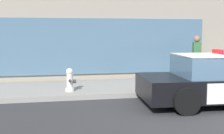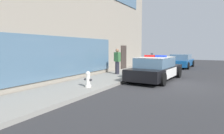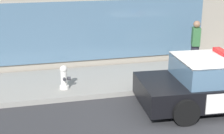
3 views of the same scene
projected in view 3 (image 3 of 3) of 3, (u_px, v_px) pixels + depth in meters
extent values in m
plane|color=#303033|center=(203.00, 128.00, 8.00)|extent=(48.00, 48.00, 0.00)
cube|color=gray|center=(150.00, 76.00, 11.33)|extent=(48.00, 2.63, 0.15)
cube|color=slate|center=(14.00, 35.00, 11.13)|extent=(13.68, 0.08, 2.10)
cube|color=silver|center=(169.00, 86.00, 8.81)|extent=(1.53, 1.91, 0.05)
cube|color=silver|center=(211.00, 76.00, 10.03)|extent=(2.13, 0.16, 0.51)
cube|color=yellow|center=(211.00, 76.00, 10.05)|extent=(0.22, 0.03, 0.26)
cube|color=red|center=(221.00, 52.00, 9.16)|extent=(0.24, 0.65, 0.11)
cylinder|color=black|center=(161.00, 85.00, 9.80)|extent=(0.69, 0.26, 0.68)
cylinder|color=black|center=(186.00, 112.00, 8.06)|extent=(0.69, 0.26, 0.68)
cylinder|color=silver|center=(64.00, 87.00, 10.02)|extent=(0.28, 0.28, 0.10)
cylinder|color=silver|center=(64.00, 78.00, 9.94)|extent=(0.19, 0.19, 0.45)
sphere|color=silver|center=(63.00, 69.00, 9.85)|extent=(0.22, 0.22, 0.22)
cylinder|color=#333338|center=(63.00, 67.00, 9.82)|extent=(0.06, 0.06, 0.05)
cylinder|color=#333338|center=(64.00, 79.00, 9.80)|extent=(0.09, 0.10, 0.09)
cylinder|color=#333338|center=(63.00, 76.00, 10.06)|extent=(0.09, 0.10, 0.09)
cylinder|color=#333338|center=(69.00, 79.00, 9.98)|extent=(0.10, 0.12, 0.12)
cylinder|color=#23232D|center=(194.00, 57.00, 11.75)|extent=(0.28, 0.28, 0.85)
cube|color=#336638|center=(196.00, 37.00, 11.52)|extent=(0.38, 0.46, 0.62)
sphere|color=#8C664C|center=(197.00, 24.00, 11.39)|extent=(0.24, 0.24, 0.24)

